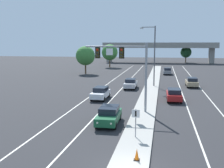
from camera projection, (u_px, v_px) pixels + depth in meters
median_island at (147, 103)px, 32.91m from camera, size 2.40×110.00×0.15m
lane_stripe_oncoming_center at (118, 92)px, 40.59m from camera, size 0.14×100.00×0.01m
lane_stripe_receding_center at (183, 94)px, 38.85m from camera, size 0.14×100.00×0.01m
edge_stripe_left at (97, 91)px, 41.20m from camera, size 0.14×100.00×0.01m
edge_stripe_right at (206, 95)px, 38.23m from camera, size 0.14×100.00×0.01m
overhead_signal_mast at (126, 63)px, 28.01m from camera, size 6.53×0.44×7.20m
median_sign_post at (136, 119)px, 20.48m from camera, size 0.60×0.10×2.20m
street_lamp_median at (153, 52)px, 44.91m from camera, size 2.58×0.28×10.00m
car_oncoming_green at (109, 115)px, 24.46m from camera, size 1.89×4.50×1.58m
car_oncoming_white at (101, 93)px, 35.52m from camera, size 1.90×4.50×1.58m
car_oncoming_silver at (131, 83)px, 43.87m from camera, size 1.82×4.47×1.58m
car_receding_red at (174, 95)px, 34.34m from camera, size 1.90×4.50×1.58m
car_receding_tan at (192, 82)px, 45.58m from camera, size 1.85×4.48×1.58m
car_receding_grey at (167, 71)px, 63.86m from camera, size 1.90×4.50×1.58m
traffic_cone_median_nose at (137, 154)px, 16.54m from camera, size 0.36×0.36×0.74m
overpass_bridge at (159, 48)px, 102.07m from camera, size 42.40×6.40×7.65m
tree_far_right_a at (186, 52)px, 103.56m from camera, size 4.18×4.18×6.05m
tree_far_left_b at (85, 56)px, 64.60m from camera, size 4.61×4.61×6.67m
tree_far_left_a at (110, 52)px, 82.38m from camera, size 4.88×4.88×7.06m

